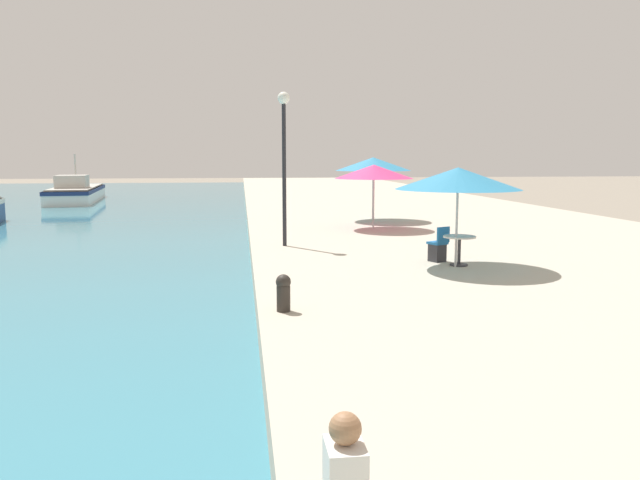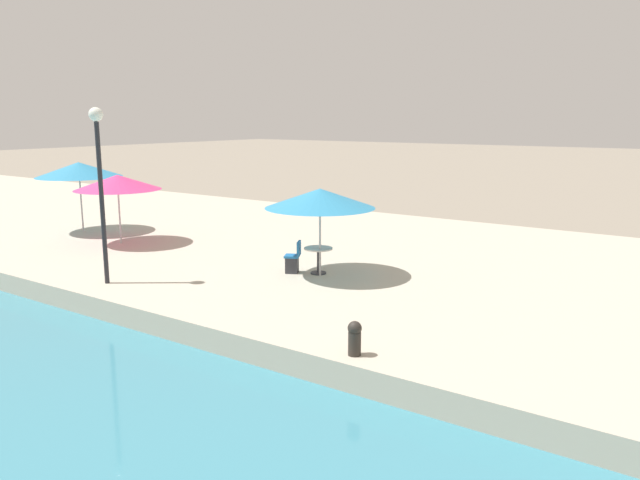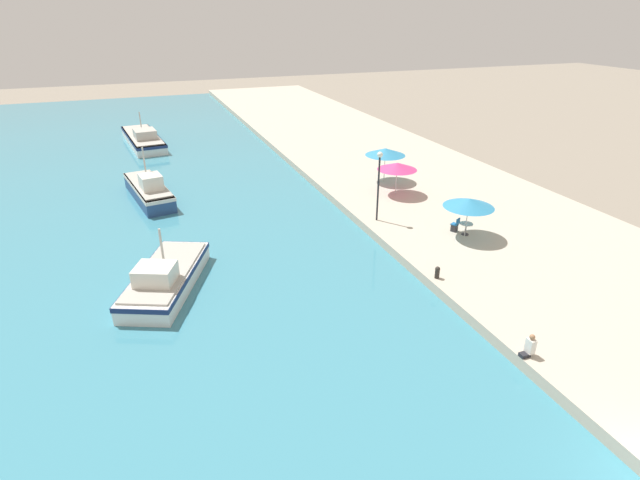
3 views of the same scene
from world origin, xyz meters
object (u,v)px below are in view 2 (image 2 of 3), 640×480
object	(u,v)px
lamppost	(99,166)
cafe_umbrella_pink	(320,198)
cafe_umbrella_white	(117,182)
cafe_table	(318,255)
mooring_bollard	(355,337)
cafe_chair_left	(293,261)
cafe_umbrella_striped	(79,170)

from	to	relation	value
lamppost	cafe_umbrella_pink	bearing A→B (deg)	-46.80
cafe_umbrella_white	cafe_table	size ratio (longest dim) A/B	3.65
mooring_bollard	cafe_chair_left	bearing A→B (deg)	47.64
cafe_umbrella_pink	cafe_umbrella_striped	world-z (taller)	cafe_umbrella_striped
cafe_umbrella_pink	cafe_umbrella_white	bearing A→B (deg)	92.07
cafe_umbrella_pink	lamppost	world-z (taller)	lamppost
cafe_umbrella_striped	lamppost	xyz separation A→B (m)	(-4.23, -7.17, 0.72)
mooring_bollard	cafe_umbrella_pink	bearing A→B (deg)	41.07
cafe_umbrella_striped	cafe_chair_left	xyz separation A→B (m)	(-0.53, -10.52, -2.04)
cafe_table	mooring_bollard	xyz separation A→B (m)	(-4.61, -4.05, -0.18)
cafe_umbrella_white	mooring_bollard	bearing A→B (deg)	-109.00
cafe_umbrella_white	cafe_chair_left	size ratio (longest dim) A/B	3.21
lamppost	mooring_bollard	bearing A→B (deg)	-94.11
cafe_umbrella_striped	cafe_chair_left	distance (m)	10.73
cafe_chair_left	lamppost	distance (m)	5.71
cafe_umbrella_white	cafe_chair_left	xyz separation A→B (m)	(0.10, -7.44, -1.80)
cafe_umbrella_white	cafe_umbrella_striped	distance (m)	3.16
cafe_umbrella_white	cafe_umbrella_striped	size ratio (longest dim) A/B	0.92
cafe_umbrella_striped	lamppost	distance (m)	8.35
cafe_table	cafe_chair_left	xyz separation A→B (m)	(-0.33, 0.64, -0.21)
cafe_umbrella_white	cafe_table	bearing A→B (deg)	-86.92
cafe_umbrella_striped	cafe_chair_left	bearing A→B (deg)	-92.86
cafe_umbrella_white	cafe_table	xyz separation A→B (m)	(0.43, -8.08, -1.59)
cafe_umbrella_striped	mooring_bollard	bearing A→B (deg)	-107.53
cafe_chair_left	cafe_umbrella_striped	bearing A→B (deg)	59.89
cafe_umbrella_striped	mooring_bollard	xyz separation A→B (m)	(-4.81, -15.21, -2.02)
cafe_umbrella_pink	lamppost	bearing A→B (deg)	133.20
cafe_umbrella_white	cafe_chair_left	world-z (taller)	cafe_umbrella_white
cafe_umbrella_striped	cafe_chair_left	world-z (taller)	cafe_umbrella_striped
cafe_table	cafe_chair_left	distance (m)	0.75
cafe_umbrella_pink	cafe_umbrella_white	distance (m)	8.24
lamppost	cafe_table	bearing A→B (deg)	-44.74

